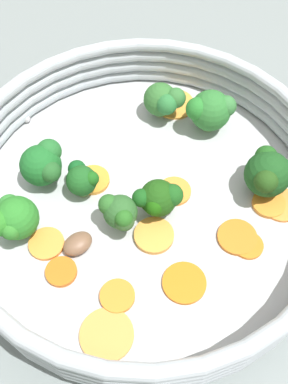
# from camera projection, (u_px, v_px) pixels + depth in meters

# --- Properties ---
(ground_plane) EXTENTS (4.00, 4.00, 0.00)m
(ground_plane) POSITION_uv_depth(u_px,v_px,m) (144.00, 208.00, 0.47)
(ground_plane) COLOR slate
(skillet) EXTENTS (0.36, 0.36, 0.02)m
(skillet) POSITION_uv_depth(u_px,v_px,m) (144.00, 204.00, 0.47)
(skillet) COLOR #B2B5B7
(skillet) RESTS_ON ground_plane
(skillet_rim_wall) EXTENTS (0.37, 0.37, 0.06)m
(skillet_rim_wall) POSITION_uv_depth(u_px,v_px,m) (144.00, 184.00, 0.44)
(skillet_rim_wall) COLOR #ADB6BE
(skillet_rim_wall) RESTS_ON skillet
(skillet_rivet_left) EXTENTS (0.01, 0.01, 0.01)m
(skillet_rivet_left) POSITION_uv_depth(u_px,v_px,m) (27.00, 119.00, 0.51)
(skillet_rivet_left) COLOR #B3B1B4
(skillet_rivet_left) RESTS_ON skillet
(carrot_slice_0) EXTENTS (0.05, 0.05, 0.00)m
(carrot_slice_0) POSITION_uv_depth(u_px,v_px,m) (174.00, 191.00, 0.46)
(carrot_slice_0) COLOR orange
(carrot_slice_0) RESTS_ON skillet
(carrot_slice_1) EXTENTS (0.04, 0.04, 0.00)m
(carrot_slice_1) POSITION_uv_depth(u_px,v_px,m) (248.00, 245.00, 0.43)
(carrot_slice_1) COLOR orange
(carrot_slice_1) RESTS_ON skillet
(carrot_slice_2) EXTENTS (0.04, 0.04, 0.00)m
(carrot_slice_2) POSITION_uv_depth(u_px,v_px,m) (237.00, 237.00, 0.44)
(carrot_slice_2) COLOR orange
(carrot_slice_2) RESTS_ON skillet
(carrot_slice_3) EXTENTS (0.06, 0.06, 0.01)m
(carrot_slice_3) POSITION_uv_depth(u_px,v_px,m) (154.00, 235.00, 0.44)
(carrot_slice_3) COLOR #ED973B
(carrot_slice_3) RESTS_ON skillet
(carrot_slice_4) EXTENTS (0.06, 0.06, 0.00)m
(carrot_slice_4) POSITION_uv_depth(u_px,v_px,m) (107.00, 335.00, 0.39)
(carrot_slice_4) COLOR orange
(carrot_slice_4) RESTS_ON skillet
(carrot_slice_5) EXTENTS (0.05, 0.05, 0.00)m
(carrot_slice_5) POSITION_uv_depth(u_px,v_px,m) (281.00, 204.00, 0.46)
(carrot_slice_5) COLOR orange
(carrot_slice_5) RESTS_ON skillet
(carrot_slice_6) EXTENTS (0.04, 0.04, 0.00)m
(carrot_slice_6) POSITION_uv_depth(u_px,v_px,m) (117.00, 296.00, 0.40)
(carrot_slice_6) COLOR orange
(carrot_slice_6) RESTS_ON skillet
(carrot_slice_7) EXTENTS (0.05, 0.05, 0.00)m
(carrot_slice_7) POSITION_uv_depth(u_px,v_px,m) (93.00, 180.00, 0.47)
(carrot_slice_7) COLOR orange
(carrot_slice_7) RESTS_ON skillet
(carrot_slice_8) EXTENTS (0.03, 0.03, 0.01)m
(carrot_slice_8) POSITION_uv_depth(u_px,v_px,m) (61.00, 272.00, 0.42)
(carrot_slice_8) COLOR orange
(carrot_slice_8) RESTS_ON skillet
(carrot_slice_9) EXTENTS (0.06, 0.06, 0.00)m
(carrot_slice_9) POSITION_uv_depth(u_px,v_px,m) (184.00, 283.00, 0.41)
(carrot_slice_9) COLOR orange
(carrot_slice_9) RESTS_ON skillet
(carrot_slice_10) EXTENTS (0.04, 0.04, 0.00)m
(carrot_slice_10) POSITION_uv_depth(u_px,v_px,m) (269.00, 204.00, 0.46)
(carrot_slice_10) COLOR orange
(carrot_slice_10) RESTS_ON skillet
(carrot_slice_11) EXTENTS (0.07, 0.07, 0.00)m
(carrot_slice_11) POSITION_uv_depth(u_px,v_px,m) (175.00, 104.00, 0.53)
(carrot_slice_11) COLOR orange
(carrot_slice_11) RESTS_ON skillet
(carrot_slice_12) EXTENTS (0.05, 0.05, 0.00)m
(carrot_slice_12) POSITION_uv_depth(u_px,v_px,m) (47.00, 244.00, 0.43)
(carrot_slice_12) COLOR orange
(carrot_slice_12) RESTS_ON skillet
(broccoli_floret_0) EXTENTS (0.05, 0.04, 0.05)m
(broccoli_floret_0) POSITION_uv_depth(u_px,v_px,m) (13.00, 218.00, 0.42)
(broccoli_floret_0) COLOR #8AA565
(broccoli_floret_0) RESTS_ON skillet
(broccoli_floret_1) EXTENTS (0.05, 0.05, 0.05)m
(broccoli_floret_1) POSITION_uv_depth(u_px,v_px,m) (210.00, 110.00, 0.49)
(broccoli_floret_1) COLOR #7EA76B
(broccoli_floret_1) RESTS_ON skillet
(broccoli_floret_2) EXTENTS (0.04, 0.04, 0.04)m
(broccoli_floret_2) POSITION_uv_depth(u_px,v_px,m) (120.00, 213.00, 0.42)
(broccoli_floret_2) COLOR #88B46A
(broccoli_floret_2) RESTS_ON skillet
(broccoli_floret_3) EXTENTS (0.05, 0.05, 0.05)m
(broccoli_floret_3) POSITION_uv_depth(u_px,v_px,m) (43.00, 164.00, 0.45)
(broccoli_floret_3) COLOR #7BA85E
(broccoli_floret_3) RESTS_ON skillet
(broccoli_floret_4) EXTENTS (0.04, 0.04, 0.04)m
(broccoli_floret_4) POSITION_uv_depth(u_px,v_px,m) (166.00, 101.00, 0.50)
(broccoli_floret_4) COLOR #8EAA6C
(broccoli_floret_4) RESTS_ON skillet
(broccoli_floret_5) EXTENTS (0.03, 0.04, 0.04)m
(broccoli_floret_5) POSITION_uv_depth(u_px,v_px,m) (82.00, 177.00, 0.45)
(broccoli_floret_5) COLOR #79A257
(broccoli_floret_5) RESTS_ON skillet
(broccoli_floret_6) EXTENTS (0.05, 0.05, 0.05)m
(broccoli_floret_6) POSITION_uv_depth(u_px,v_px,m) (269.00, 173.00, 0.44)
(broccoli_floret_6) COLOR #5F8F4D
(broccoli_floret_6) RESTS_ON skillet
(broccoli_floret_7) EXTENTS (0.04, 0.04, 0.04)m
(broccoli_floret_7) POSITION_uv_depth(u_px,v_px,m) (159.00, 199.00, 0.43)
(broccoli_floret_7) COLOR #6E9650
(broccoli_floret_7) RESTS_ON skillet
(mushroom_piece_0) EXTENTS (0.04, 0.04, 0.01)m
(mushroom_piece_0) POSITION_uv_depth(u_px,v_px,m) (78.00, 244.00, 0.43)
(mushroom_piece_0) COLOR brown
(mushroom_piece_0) RESTS_ON skillet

